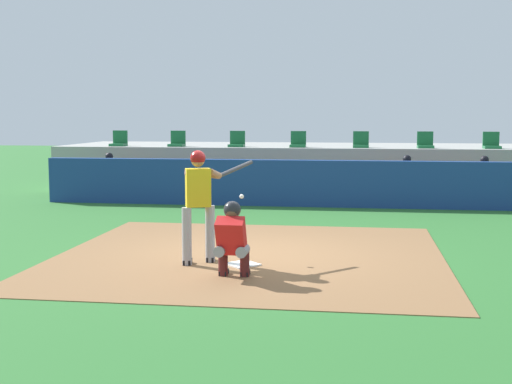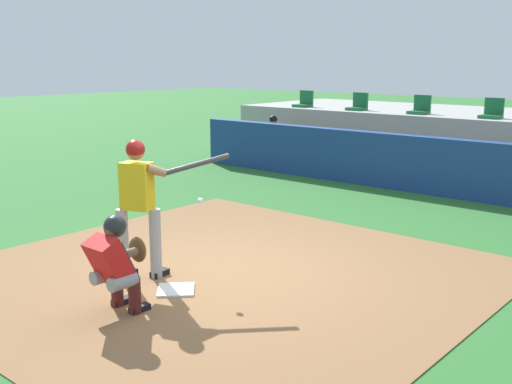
{
  "view_description": "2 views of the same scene",
  "coord_description": "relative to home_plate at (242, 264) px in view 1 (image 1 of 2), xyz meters",
  "views": [
    {
      "loc": [
        1.76,
        -11.33,
        2.34
      ],
      "look_at": [
        0.0,
        0.7,
        1.0
      ],
      "focal_mm": 48.68,
      "sensor_mm": 36.0,
      "label": 1
    },
    {
      "loc": [
        5.37,
        -5.55,
        2.77
      ],
      "look_at": [
        0.0,
        0.7,
        1.0
      ],
      "focal_mm": 43.26,
      "sensor_mm": 36.0,
      "label": 2
    }
  ],
  "objects": [
    {
      "name": "stadium_seat_5",
      "position": [
        3.71,
        10.18,
        1.51
      ],
      "size": [
        0.46,
        0.46,
        0.48
      ],
      "color": "#196033",
      "rests_on": "stands_platform"
    },
    {
      "name": "stadium_seat_3",
      "position": [
        0.0,
        10.18,
        1.51
      ],
      "size": [
        0.46,
        0.46,
        0.48
      ],
      "color": "#196033",
      "rests_on": "stands_platform"
    },
    {
      "name": "home_plate",
      "position": [
        0.0,
        0.0,
        0.0
      ],
      "size": [
        0.62,
        0.62,
        0.02
      ],
      "primitive_type": "cube",
      "rotation": [
        0.0,
        0.0,
        0.79
      ],
      "color": "white",
      "rests_on": "dirt_infield"
    },
    {
      "name": "dirt_infield",
      "position": [
        0.0,
        0.8,
        -0.02
      ],
      "size": [
        6.4,
        6.4,
        0.01
      ],
      "primitive_type": "cube",
      "color": "olive",
      "rests_on": "ground"
    },
    {
      "name": "dugout_bench",
      "position": [
        0.0,
        8.3,
        0.2
      ],
      "size": [
        11.8,
        0.44,
        0.45
      ],
      "primitive_type": "cube",
      "color": "olive",
      "rests_on": "ground"
    },
    {
      "name": "stadium_seat_6",
      "position": [
        5.57,
        10.18,
        1.51
      ],
      "size": [
        0.46,
        0.46,
        0.48
      ],
      "color": "#196033",
      "rests_on": "stands_platform"
    },
    {
      "name": "dugout_player_0",
      "position": [
        -5.2,
        8.14,
        0.65
      ],
      "size": [
        0.49,
        0.7,
        1.3
      ],
      "color": "#939399",
      "rests_on": "ground"
    },
    {
      "name": "batter_at_plate",
      "position": [
        -0.68,
        0.04,
        1.01
      ],
      "size": [
        0.97,
        1.18,
        1.8
      ],
      "color": "#99999E",
      "rests_on": "ground"
    },
    {
      "name": "stadium_seat_0",
      "position": [
        -5.57,
        10.18,
        1.51
      ],
      "size": [
        0.46,
        0.46,
        0.48
      ],
      "color": "#196033",
      "rests_on": "stands_platform"
    },
    {
      "name": "stadium_seat_4",
      "position": [
        1.86,
        10.18,
        1.51
      ],
      "size": [
        0.46,
        0.46,
        0.48
      ],
      "color": "#196033",
      "rests_on": "stands_platform"
    },
    {
      "name": "dugout_wall",
      "position": [
        0.0,
        7.3,
        0.58
      ],
      "size": [
        13.0,
        0.3,
        1.2
      ],
      "primitive_type": "cube",
      "color": "navy",
      "rests_on": "ground"
    },
    {
      "name": "dugout_player_1",
      "position": [
        3.07,
        8.14,
        0.65
      ],
      "size": [
        0.49,
        0.7,
        1.3
      ],
      "color": "#939399",
      "rests_on": "ground"
    },
    {
      "name": "dugout_player_2",
      "position": [
        5.06,
        8.14,
        0.65
      ],
      "size": [
        0.49,
        0.7,
        1.3
      ],
      "color": "#939399",
      "rests_on": "ground"
    },
    {
      "name": "stadium_seat_1",
      "position": [
        -3.71,
        10.18,
        1.51
      ],
      "size": [
        0.46,
        0.46,
        0.48
      ],
      "color": "#196033",
      "rests_on": "stands_platform"
    },
    {
      "name": "stands_platform",
      "position": [
        0.0,
        11.7,
        0.68
      ],
      "size": [
        15.0,
        4.4,
        1.4
      ],
      "primitive_type": "cube",
      "color": "#9E9E99",
      "rests_on": "ground"
    },
    {
      "name": "ground_plane",
      "position": [
        0.0,
        0.8,
        -0.02
      ],
      "size": [
        80.0,
        80.0,
        0.0
      ],
      "primitive_type": "plane",
      "color": "#2D6B2D"
    },
    {
      "name": "catcher_crouched",
      "position": [
        -0.01,
        -0.84,
        0.59
      ],
      "size": [
        0.48,
        1.74,
        1.13
      ],
      "color": "gray",
      "rests_on": "ground"
    },
    {
      "name": "stadium_seat_2",
      "position": [
        -1.86,
        10.18,
        1.51
      ],
      "size": [
        0.46,
        0.46,
        0.48
      ],
      "color": "#196033",
      "rests_on": "stands_platform"
    }
  ]
}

